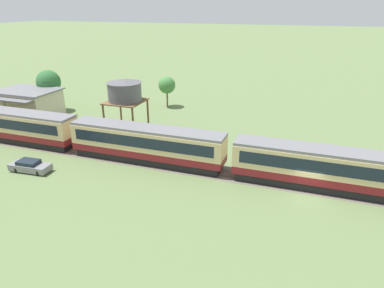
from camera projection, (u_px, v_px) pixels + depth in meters
ground_plane at (306, 196)px, 32.93m from camera, size 600.00×600.00×0.00m
passenger_train at (149, 143)px, 39.17m from camera, size 96.90×3.08×4.25m
railway_track at (123, 157)px, 41.14m from camera, size 150.78×3.60×0.04m
station_building at (29, 104)px, 54.90m from camera, size 9.34×8.18×4.56m
water_tower at (125, 91)px, 47.31m from camera, size 5.03×5.03×7.66m
parked_car_grey at (30, 166)px, 37.53m from camera, size 4.59×2.05×1.29m
yard_tree_0 at (167, 85)px, 60.19m from camera, size 3.01×3.01×5.43m
yard_tree_1 at (49, 82)px, 57.28m from camera, size 3.97×3.97×7.01m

